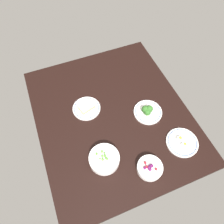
{
  "coord_description": "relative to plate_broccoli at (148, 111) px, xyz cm",
  "views": [
    {
      "loc": [
        -66.27,
        26.44,
        120.53
      ],
      "look_at": [
        0.0,
        0.0,
        6.0
      ],
      "focal_mm": 33.43,
      "sensor_mm": 36.0,
      "label": 1
    }
  ],
  "objects": [
    {
      "name": "dining_table",
      "position": [
        8.3,
        21.55,
        -4.3
      ],
      "size": [
        113.33,
        96.47,
        4.0
      ],
      "primitive_type": "cube",
      "color": "black",
      "rests_on": "ground"
    },
    {
      "name": "plate_broccoli",
      "position": [
        0.0,
        0.0,
        0.0
      ],
      "size": [
        18.43,
        18.43,
        8.09
      ],
      "color": "white",
      "rests_on": "dining_table"
    },
    {
      "name": "bowl_berries",
      "position": [
        -33.52,
        15.77,
        0.14
      ],
      "size": [
        14.37,
        14.37,
        6.0
      ],
      "color": "white",
      "rests_on": "dining_table"
    },
    {
      "name": "plate_sandwich",
      "position": [
        18.02,
        35.86,
        -0.98
      ],
      "size": [
        18.3,
        18.3,
        4.31
      ],
      "color": "white",
      "rests_on": "dining_table"
    },
    {
      "name": "plate_eggs",
      "position": [
        -26.54,
        -9.84,
        -1.3
      ],
      "size": [
        19.15,
        19.15,
        4.4
      ],
      "color": "white",
      "rests_on": "dining_table"
    },
    {
      "name": "bowl_peas",
      "position": [
        -19.63,
        37.37,
        0.73
      ],
      "size": [
        17.42,
        17.42,
        6.78
      ],
      "color": "white",
      "rests_on": "dining_table"
    }
  ]
}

